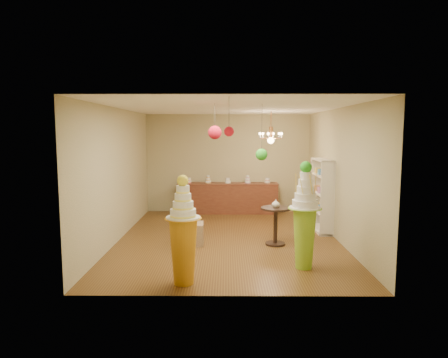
{
  "coord_description": "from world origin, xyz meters",
  "views": [
    {
      "loc": [
        -0.03,
        -9.02,
        2.46
      ],
      "look_at": [
        -0.09,
        0.0,
        1.4
      ],
      "focal_mm": 32.0,
      "sensor_mm": 36.0,
      "label": 1
    }
  ],
  "objects_px": {
    "round_table": "(275,221)",
    "pedestal_orange": "(183,241)",
    "pedestal_green": "(305,224)",
    "sideboard": "(228,198)"
  },
  "relations": [
    {
      "from": "sideboard",
      "to": "round_table",
      "type": "distance_m",
      "value": 3.6
    },
    {
      "from": "round_table",
      "to": "pedestal_orange",
      "type": "bearing_deg",
      "value": -127.82
    },
    {
      "from": "pedestal_orange",
      "to": "sideboard",
      "type": "distance_m",
      "value": 5.77
    },
    {
      "from": "pedestal_green",
      "to": "pedestal_orange",
      "type": "xyz_separation_m",
      "value": [
        -2.1,
        -0.76,
        -0.1
      ]
    },
    {
      "from": "pedestal_green",
      "to": "round_table",
      "type": "bearing_deg",
      "value": 102.53
    },
    {
      "from": "pedestal_green",
      "to": "pedestal_orange",
      "type": "distance_m",
      "value": 2.24
    },
    {
      "from": "pedestal_orange",
      "to": "sideboard",
      "type": "bearing_deg",
      "value": 82.71
    },
    {
      "from": "sideboard",
      "to": "round_table",
      "type": "xyz_separation_m",
      "value": [
        1.03,
        -3.44,
        0.06
      ]
    },
    {
      "from": "pedestal_green",
      "to": "sideboard",
      "type": "distance_m",
      "value": 5.15
    },
    {
      "from": "pedestal_green",
      "to": "pedestal_orange",
      "type": "height_order",
      "value": "pedestal_green"
    }
  ]
}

